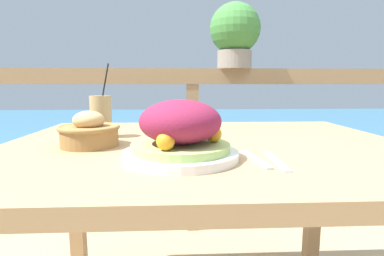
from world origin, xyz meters
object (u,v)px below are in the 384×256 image
salad_plate (180,134)px  drink_glass (101,116)px  potted_plant (235,33)px  bread_basket (89,132)px

salad_plate → drink_glass: (-0.26, 0.31, 0.01)m
salad_plate → drink_glass: size_ratio=1.14×
drink_glass → potted_plant: 1.05m
drink_glass → bread_basket: 0.15m
drink_glass → potted_plant: size_ratio=0.65×
salad_plate → potted_plant: (0.33, 1.08, 0.41)m
salad_plate → potted_plant: potted_plant is taller
bread_basket → salad_plate: bearing=-31.9°
bread_basket → potted_plant: size_ratio=0.46×
drink_glass → potted_plant: (0.59, 0.77, 0.40)m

